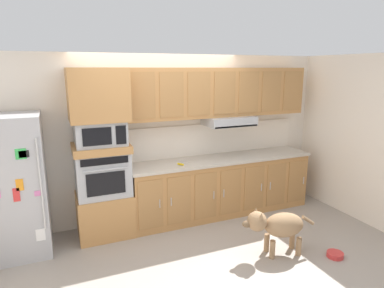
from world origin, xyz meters
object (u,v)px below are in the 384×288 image
built_in_oven (103,173)px  dog_food_bowl (335,255)px  refrigerator (13,186)px  dog (277,225)px  microwave (100,133)px  screwdriver (181,164)px

built_in_oven → dog_food_bowl: 3.18m
refrigerator → built_in_oven: size_ratio=2.51×
built_in_oven → dog: built_in_oven is taller
dog → microwave: bearing=-24.9°
built_in_oven → dog_food_bowl: built_in_oven is taller
screwdriver → microwave: bearing=173.5°
dog → screwdriver: bearing=-46.4°
built_in_oven → microwave: 0.56m
refrigerator → dog: 3.29m
built_in_oven → refrigerator: bearing=-176.4°
screwdriver → dog_food_bowl: screwdriver is taller
refrigerator → screwdriver: size_ratio=10.54×
screwdriver → dog: size_ratio=0.17×
screwdriver → dog: screwdriver is taller
refrigerator → dog: bearing=-23.7°
refrigerator → dog_food_bowl: 4.06m
built_in_oven → screwdriver: built_in_oven is taller
refrigerator → screwdriver: refrigerator is taller
built_in_oven → dog: bearing=-36.0°
refrigerator → microwave: 1.23m
refrigerator → microwave: bearing=3.6°
microwave → dog_food_bowl: bearing=-34.2°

